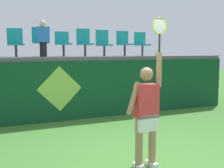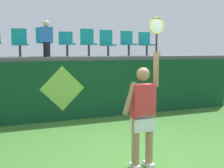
{
  "view_description": "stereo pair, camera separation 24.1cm",
  "coord_description": "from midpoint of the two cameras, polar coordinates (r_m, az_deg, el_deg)",
  "views": [
    {
      "loc": [
        -2.75,
        -4.54,
        2.0
      ],
      "look_at": [
        -0.11,
        1.25,
        1.26
      ],
      "focal_mm": 47.27,
      "sensor_mm": 36.0,
      "label": 1
    },
    {
      "loc": [
        -2.53,
        -4.64,
        2.0
      ],
      "look_at": [
        -0.11,
        1.25,
        1.26
      ],
      "focal_mm": 47.27,
      "sensor_mm": 36.0,
      "label": 2
    }
  ],
  "objects": [
    {
      "name": "ground_plane",
      "position": [
        5.66,
        7.29,
        -14.13
      ],
      "size": [
        40.0,
        40.0,
        0.0
      ],
      "primitive_type": "plane",
      "color": "#3D752D"
    },
    {
      "name": "court_back_wall",
      "position": [
        8.64,
        -4.36,
        -1.11
      ],
      "size": [
        10.28,
        0.2,
        1.68
      ],
      "primitive_type": "cube",
      "color": "#0F4223",
      "rests_on": "ground_plane"
    },
    {
      "name": "water_bottle",
      "position": [
        9.7,
        9.98,
        5.95
      ],
      "size": [
        0.08,
        0.08,
        0.2
      ],
      "primitive_type": "cylinder",
      "color": "white",
      "rests_on": "spectator_platform"
    },
    {
      "name": "stadium_chair_7",
      "position": [
        10.36,
        7.23,
        7.94
      ],
      "size": [
        0.44,
        0.42,
        0.81
      ],
      "color": "#38383D",
      "rests_on": "spectator_platform"
    },
    {
      "name": "stadium_chair_4",
      "position": [
        9.51,
        -3.94,
        8.25
      ],
      "size": [
        0.44,
        0.42,
        0.88
      ],
      "color": "#38383D",
      "rests_on": "spectator_platform"
    },
    {
      "name": "tennis_player",
      "position": [
        4.98,
        7.41,
        -5.42
      ],
      "size": [
        0.75,
        0.26,
        2.54
      ],
      "color": "white",
      "rests_on": "ground_plane"
    },
    {
      "name": "stadium_chair_3",
      "position": [
        9.3,
        -8.03,
        8.01
      ],
      "size": [
        0.44,
        0.42,
        0.77
      ],
      "color": "#38383D",
      "rests_on": "spectator_platform"
    },
    {
      "name": "tennis_ball",
      "position": [
        5.36,
        5.91,
        -14.94
      ],
      "size": [
        0.07,
        0.07,
        0.07
      ],
      "primitive_type": "sphere",
      "color": "#D1E533",
      "rests_on": "ground_plane"
    },
    {
      "name": "stadium_chair_6",
      "position": [
        10.04,
        3.78,
        8.1
      ],
      "size": [
        0.44,
        0.42,
        0.84
      ],
      "color": "#38383D",
      "rests_on": "spectator_platform"
    },
    {
      "name": "wall_signage_mount",
      "position": [
        8.51,
        -8.65,
        -7.04
      ],
      "size": [
        1.27,
        0.01,
        1.56
      ],
      "color": "#0F4223",
      "rests_on": "ground_plane"
    },
    {
      "name": "stadium_chair_1",
      "position": [
        9.07,
        -16.73,
        7.87
      ],
      "size": [
        0.44,
        0.42,
        0.83
      ],
      "color": "#38383D",
      "rests_on": "spectator_platform"
    },
    {
      "name": "spectator_1",
      "position": [
        8.73,
        -11.78,
        8.71
      ],
      "size": [
        0.34,
        0.2,
        1.04
      ],
      "color": "black",
      "rests_on": "spectator_platform"
    },
    {
      "name": "stadium_chair_5",
      "position": [
        9.74,
        -0.21,
        8.1
      ],
      "size": [
        0.44,
        0.42,
        0.85
      ],
      "color": "#38383D",
      "rests_on": "spectator_platform"
    },
    {
      "name": "spectator_platform",
      "position": [
        10.01,
        -7.08,
        5.09
      ],
      "size": [
        10.28,
        3.11,
        0.12
      ],
      "primitive_type": "cube",
      "color": "#56565B",
      "rests_on": "court_back_wall"
    },
    {
      "name": "stadium_chair_2",
      "position": [
        9.16,
        -12.29,
        8.3
      ],
      "size": [
        0.44,
        0.42,
        0.87
      ],
      "color": "#38383D",
      "rests_on": "spectator_platform"
    }
  ]
}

